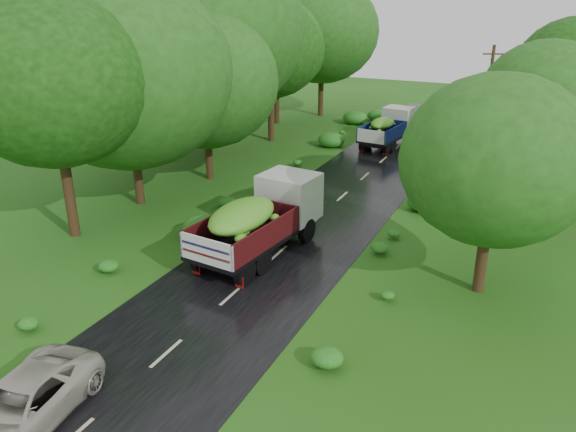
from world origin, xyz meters
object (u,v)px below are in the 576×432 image
Objects in this scene: car at (20,405)px; utility_pole at (487,102)px; truck_near at (263,216)px; truck_far at (389,126)px.

utility_pole is (7.28, 31.16, 3.15)m from car.
truck_near reaches higher than truck_far.
truck_near reaches higher than car.
truck_far is 0.83× the size of utility_pole.
truck_near is 20.02m from truck_far.
truck_far is (-0.14, 20.02, -0.25)m from truck_near.
truck_far reaches higher than car.
car is 32.16m from utility_pole.
utility_pole is (6.50, 19.10, 2.15)m from truck_near.
truck_far is at bearing 81.29° from car.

